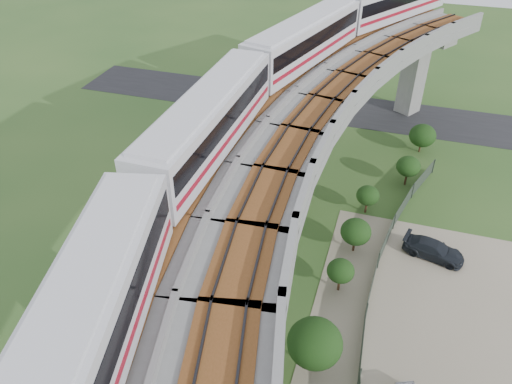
# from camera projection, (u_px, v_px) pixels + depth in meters

# --- Properties ---
(ground) EXTENTS (160.00, 160.00, 0.00)m
(ground) POSITION_uv_depth(u_px,v_px,m) (242.00, 290.00, 34.65)
(ground) COLOR #2D5220
(ground) RESTS_ON ground
(dirt_lot) EXTENTS (18.00, 26.00, 0.04)m
(dirt_lot) POSITION_uv_depth(u_px,v_px,m) (454.00, 366.00, 29.69)
(dirt_lot) COLOR gray
(dirt_lot) RESTS_ON ground
(asphalt_road) EXTENTS (60.00, 8.00, 0.03)m
(asphalt_road) POSITION_uv_depth(u_px,v_px,m) (325.00, 107.00, 57.89)
(asphalt_road) COLOR #232326
(asphalt_road) RESTS_ON ground
(viaduct) EXTENTS (19.58, 73.98, 11.40)m
(viaduct) POSITION_uv_depth(u_px,v_px,m) (303.00, 194.00, 28.44)
(viaduct) COLOR #99968E
(viaduct) RESTS_ON ground
(metro_train) EXTENTS (14.51, 60.81, 3.64)m
(metro_train) POSITION_uv_depth(u_px,v_px,m) (288.00, 83.00, 33.17)
(metro_train) COLOR silver
(metro_train) RESTS_ON ground
(fence) EXTENTS (3.87, 38.73, 1.50)m
(fence) POSITION_uv_depth(u_px,v_px,m) (387.00, 316.00, 31.85)
(fence) COLOR #2D382D
(fence) RESTS_ON ground
(tree_0) EXTENTS (2.58, 2.58, 2.93)m
(tree_0) POSITION_uv_depth(u_px,v_px,m) (423.00, 136.00, 48.69)
(tree_0) COLOR #382314
(tree_0) RESTS_ON ground
(tree_1) EXTENTS (2.12, 2.12, 2.83)m
(tree_1) POSITION_uv_depth(u_px,v_px,m) (408.00, 166.00, 43.99)
(tree_1) COLOR #382314
(tree_1) RESTS_ON ground
(tree_2) EXTENTS (1.89, 1.89, 2.53)m
(tree_2) POSITION_uv_depth(u_px,v_px,m) (368.00, 196.00, 40.79)
(tree_2) COLOR #382314
(tree_2) RESTS_ON ground
(tree_3) EXTENTS (2.29, 2.29, 2.85)m
(tree_3) POSITION_uv_depth(u_px,v_px,m) (356.00, 232.00, 36.84)
(tree_3) COLOR #382314
(tree_3) RESTS_ON ground
(tree_4) EXTENTS (1.88, 1.88, 2.64)m
(tree_4) POSITION_uv_depth(u_px,v_px,m) (341.00, 271.00, 33.59)
(tree_4) COLOR #382314
(tree_4) RESTS_ON ground
(tree_5) EXTENTS (3.19, 3.19, 3.79)m
(tree_5) POSITION_uv_depth(u_px,v_px,m) (315.00, 343.00, 28.10)
(tree_5) COLOR #382314
(tree_5) RESTS_ON ground
(car_dark) EXTENTS (4.76, 2.80, 1.29)m
(car_dark) POSITION_uv_depth(u_px,v_px,m) (434.00, 250.00, 37.00)
(car_dark) COLOR black
(car_dark) RESTS_ON dirt_lot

